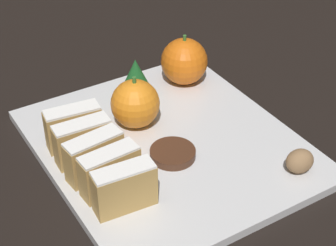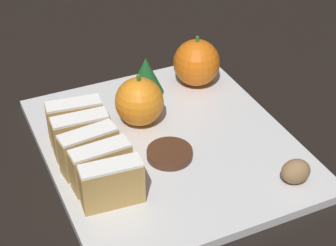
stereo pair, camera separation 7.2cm
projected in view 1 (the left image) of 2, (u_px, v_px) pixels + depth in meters
The scene contains 12 objects.
ground_plane at pixel (168, 149), 0.74m from camera, with size 6.00×6.00×0.00m, color black.
serving_platter at pixel (168, 145), 0.74m from camera, with size 0.31×0.35×0.01m.
stollen_slice_front at pixel (124, 188), 0.62m from camera, with size 0.07×0.03×0.06m.
stollen_slice_second at pixel (110, 171), 0.64m from camera, with size 0.07×0.03×0.06m.
stollen_slice_third at pixel (94, 156), 0.67m from camera, with size 0.07×0.03×0.06m.
stollen_slice_fourth at pixel (83, 141), 0.69m from camera, with size 0.07×0.03×0.06m.
stollen_slice_fifth at pixel (74, 127), 0.71m from camera, with size 0.07×0.03×0.06m.
orange_near at pixel (184, 61), 0.84m from camera, with size 0.07×0.07×0.08m.
orange_far at pixel (135, 104), 0.75m from camera, with size 0.07×0.07×0.07m.
walnut at pixel (300, 161), 0.68m from camera, with size 0.04×0.03×0.03m.
chocolate_cookie at pixel (173, 153), 0.71m from camera, with size 0.06×0.06×0.01m.
evergreen_sprig at pixel (136, 77), 0.81m from camera, with size 0.05×0.05×0.06m.
Camera 1 is at (-0.30, -0.50, 0.46)m, focal length 60.00 mm.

